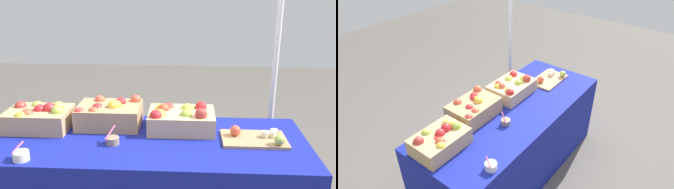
% 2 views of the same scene
% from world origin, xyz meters
% --- Properties ---
extents(apple_crate_left, '(0.40, 0.28, 0.18)m').
position_xyz_m(apple_crate_left, '(-0.73, 0.12, 0.82)').
color(apple_crate_left, tan).
rests_on(apple_crate_left, table).
extents(apple_crate_middle, '(0.41, 0.29, 0.18)m').
position_xyz_m(apple_crate_middle, '(-0.29, 0.20, 0.82)').
color(apple_crate_middle, tan).
rests_on(apple_crate_middle, table).
extents(apple_crate_right, '(0.42, 0.30, 0.18)m').
position_xyz_m(apple_crate_right, '(0.19, 0.16, 0.82)').
color(apple_crate_right, tan).
rests_on(apple_crate_right, table).
extents(cutting_board_front, '(0.38, 0.24, 0.08)m').
position_xyz_m(cutting_board_front, '(0.64, 0.01, 0.76)').
color(cutting_board_front, tan).
rests_on(cutting_board_front, table).
extents(sample_bowl_near, '(0.08, 0.09, 0.10)m').
position_xyz_m(sample_bowl_near, '(-0.21, -0.08, 0.76)').
color(sample_bowl_near, gray).
rests_on(sample_bowl_near, table).
extents(sample_bowl_mid, '(0.09, 0.09, 0.10)m').
position_xyz_m(sample_bowl_mid, '(-0.66, -0.31, 0.77)').
color(sample_bowl_mid, silver).
rests_on(sample_bowl_mid, table).
extents(tent_pole, '(0.04, 0.04, 2.25)m').
position_xyz_m(tent_pole, '(0.88, 0.70, 1.13)').
color(tent_pole, white).
rests_on(tent_pole, ground_plane).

